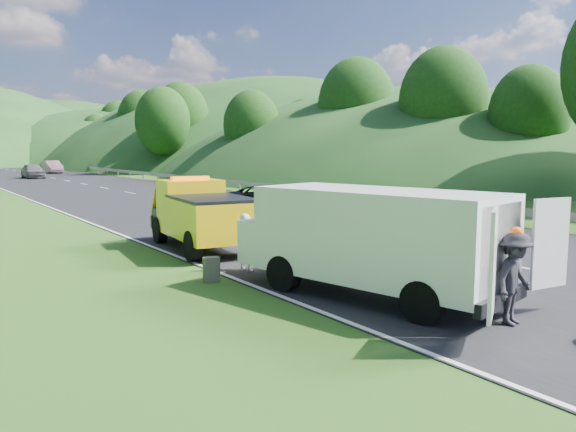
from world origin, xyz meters
TOP-DOWN VIEW (x-y plane):
  - ground at (0.00, 0.00)m, footprint 320.00×320.00m
  - road_surface at (3.00, 40.00)m, footprint 14.00×200.00m
  - guardrail at (10.30, 52.50)m, footprint 0.06×140.00m
  - tree_line_right at (23.00, 60.00)m, footprint 14.00×140.00m
  - tow_truck at (-2.74, 4.82)m, footprint 2.57×5.47m
  - white_van at (-2.30, -2.44)m, footprint 4.12×6.95m
  - woman at (-3.19, 1.27)m, footprint 0.57×0.65m
  - child at (-1.45, -0.38)m, footprint 0.67×0.61m
  - worker at (-1.54, -5.38)m, footprint 1.19×0.82m
  - suitcase at (-4.47, 0.71)m, footprint 0.40×0.25m
  - passing_suv at (3.39, 10.02)m, footprint 2.57×5.36m
  - dist_car_a at (1.22, 52.83)m, footprint 1.84×4.58m
  - dist_car_b at (5.68, 64.49)m, footprint 1.68×4.81m

SIDE VIEW (x-z plane):
  - ground at x=0.00m, z-range 0.00..0.00m
  - guardrail at x=10.30m, z-range -0.76..0.76m
  - tree_line_right at x=23.00m, z-range -7.00..7.00m
  - woman at x=-3.19m, z-range -0.74..0.74m
  - child at x=-1.45m, z-range -0.56..0.56m
  - worker at x=-1.54m, z-range -0.84..0.84m
  - passing_suv at x=3.39m, z-range -0.74..0.74m
  - dist_car_a at x=1.22m, z-range -0.78..0.78m
  - dist_car_b at x=5.68m, z-range -0.79..0.79m
  - road_surface at x=3.00m, z-range 0.00..0.02m
  - suitcase at x=-4.47m, z-range 0.00..0.60m
  - tow_truck at x=-2.74m, z-range -0.02..2.24m
  - white_van at x=-2.30m, z-range 0.15..2.47m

